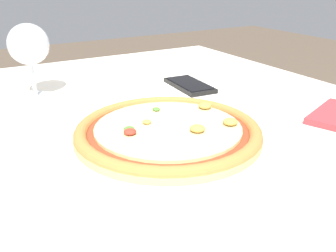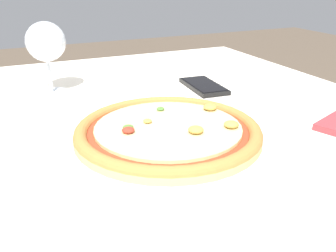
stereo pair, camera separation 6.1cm
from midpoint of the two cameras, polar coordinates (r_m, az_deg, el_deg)
name	(u,v)px [view 2 (the right image)]	position (r m, az deg, el deg)	size (l,w,h in m)	color
dining_table	(97,167)	(0.73, -8.40, -6.23)	(1.24, 1.10, 0.76)	brown
pizza_plate	(168,133)	(0.61, 2.86, -1.20)	(0.35, 0.35, 0.04)	white
wine_glass_far_right	(46,44)	(0.87, -16.21, 11.95)	(0.09, 0.09, 0.16)	silver
cell_phone	(204,86)	(0.91, 7.36, 6.04)	(0.08, 0.15, 0.01)	black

